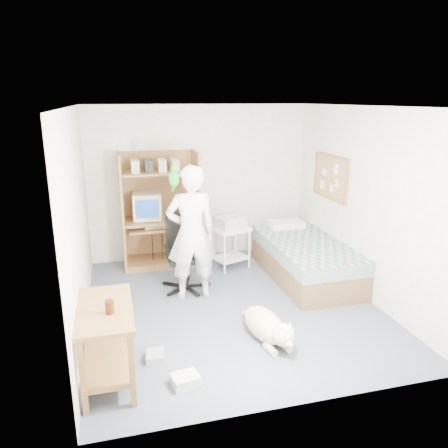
% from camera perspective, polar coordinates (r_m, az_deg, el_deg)
% --- Properties ---
extents(floor, '(4.00, 4.00, 0.00)m').
position_cam_1_polar(floor, '(5.77, 1.05, -10.52)').
color(floor, '#485062').
rests_on(floor, ground).
extents(wall_back, '(3.60, 0.02, 2.50)m').
position_cam_1_polar(wall_back, '(7.23, -3.19, 5.42)').
color(wall_back, beige).
rests_on(wall_back, floor).
extents(wall_right, '(0.02, 4.00, 2.50)m').
position_cam_1_polar(wall_right, '(6.06, 17.75, 2.58)').
color(wall_right, beige).
rests_on(wall_right, floor).
extents(wall_left, '(0.02, 4.00, 2.50)m').
position_cam_1_polar(wall_left, '(5.16, -18.51, 0.22)').
color(wall_left, beige).
rests_on(wall_left, floor).
extents(ceiling, '(3.60, 4.00, 0.02)m').
position_cam_1_polar(ceiling, '(5.16, 1.20, 15.13)').
color(ceiling, white).
rests_on(ceiling, wall_back).
extents(computer_hutch, '(1.20, 0.63, 1.80)m').
position_cam_1_polar(computer_hutch, '(6.97, -8.35, 1.25)').
color(computer_hutch, brown).
rests_on(computer_hutch, floor).
extents(bed, '(1.02, 2.02, 0.66)m').
position_cam_1_polar(bed, '(6.62, 10.54, -4.52)').
color(bed, brown).
rests_on(bed, floor).
extents(side_desk, '(0.50, 1.00, 0.75)m').
position_cam_1_polar(side_desk, '(4.31, -15.10, -13.57)').
color(side_desk, brown).
rests_on(side_desk, floor).
extents(corkboard, '(0.04, 0.94, 0.66)m').
position_cam_1_polar(corkboard, '(6.77, 13.68, 5.98)').
color(corkboard, olive).
rests_on(corkboard, wall_right).
extents(office_chair, '(0.61, 0.61, 1.08)m').
position_cam_1_polar(office_chair, '(6.14, -5.21, -4.97)').
color(office_chair, black).
rests_on(office_chair, floor).
extents(person, '(0.67, 0.45, 1.79)m').
position_cam_1_polar(person, '(5.70, -4.30, -1.20)').
color(person, white).
rests_on(person, floor).
extents(parrot, '(0.13, 0.23, 0.36)m').
position_cam_1_polar(parrot, '(5.50, -6.55, 6.10)').
color(parrot, '#13841E').
rests_on(parrot, person).
extents(dog, '(0.46, 1.06, 0.40)m').
position_cam_1_polar(dog, '(4.96, 5.65, -13.11)').
color(dog, beige).
rests_on(dog, floor).
extents(printer_cart, '(0.66, 0.60, 0.65)m').
position_cam_1_polar(printer_cart, '(6.84, 0.81, -2.28)').
color(printer_cart, white).
rests_on(printer_cart, floor).
extents(printer, '(0.51, 0.45, 0.18)m').
position_cam_1_polar(printer, '(6.75, 0.82, 0.22)').
color(printer, '#BABAB5').
rests_on(printer, printer_cart).
extents(crt_monitor, '(0.46, 0.49, 0.41)m').
position_cam_1_polar(crt_monitor, '(6.92, -10.01, 2.39)').
color(crt_monitor, beige).
rests_on(crt_monitor, computer_hutch).
extents(keyboard, '(0.45, 0.17, 0.03)m').
position_cam_1_polar(keyboard, '(6.85, -8.43, -0.32)').
color(keyboard, beige).
rests_on(keyboard, computer_hutch).
extents(pencil_cup, '(0.08, 0.08, 0.12)m').
position_cam_1_polar(pencil_cup, '(6.93, -5.15, 1.27)').
color(pencil_cup, yellow).
rests_on(pencil_cup, computer_hutch).
extents(drink_glass, '(0.08, 0.08, 0.12)m').
position_cam_1_polar(drink_glass, '(4.06, -14.71, -10.46)').
color(drink_glass, '#40190A').
rests_on(drink_glass, side_desk).
extents(floor_box_a, '(0.28, 0.25, 0.10)m').
position_cam_1_polar(floor_box_a, '(4.35, -5.07, -19.62)').
color(floor_box_a, silver).
rests_on(floor_box_a, floor).
extents(floor_box_b, '(0.20, 0.24, 0.08)m').
position_cam_1_polar(floor_box_b, '(4.73, -9.00, -16.70)').
color(floor_box_b, '#A4A49F').
rests_on(floor_box_b, floor).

